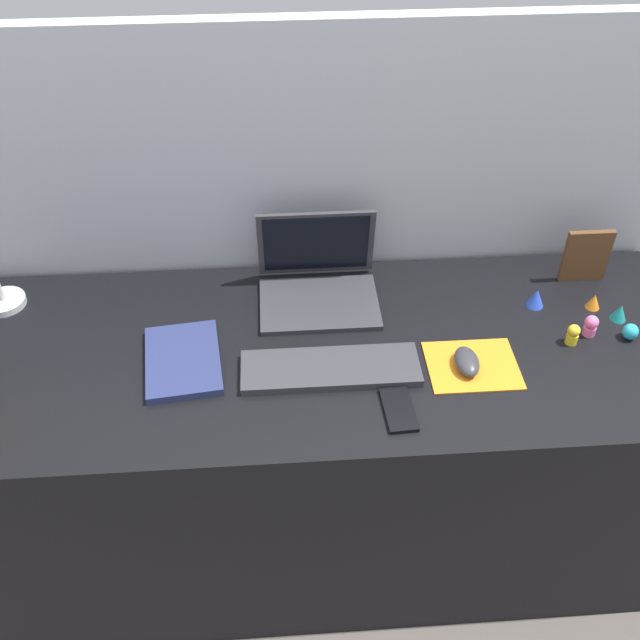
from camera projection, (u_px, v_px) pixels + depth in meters
The scene contains 16 objects.
ground_plane at pixel (318, 526), 2.23m from camera, with size 6.00×6.00×0.00m, color #59514C.
back_wall at pixel (308, 270), 2.05m from camera, with size 3.05×0.05×1.39m, color #B2B7C1.
desk at pixel (318, 448), 1.98m from camera, with size 1.85×0.67×0.74m, color black.
laptop at pixel (318, 277), 1.87m from camera, with size 0.30×0.25×0.21m.
keyboard at pixel (331, 369), 1.68m from camera, with size 0.41×0.13×0.02m, color #333338.
mousepad at pixel (472, 365), 1.70m from camera, with size 0.21×0.17×0.00m, color orange.
mouse at pixel (467, 361), 1.68m from camera, with size 0.06×0.10×0.03m, color #333338.
cell_phone at pixel (399, 410), 1.59m from camera, with size 0.06×0.13×0.01m, color black.
notebook_pad at pixel (183, 360), 1.70m from camera, with size 0.17×0.24×0.02m, color navy.
picture_frame at pixel (586, 256), 1.90m from camera, with size 0.12×0.02×0.15m, color brown.
toy_figurine_cyan at pixel (630, 332), 1.76m from camera, with size 0.04×0.04×0.04m, color #28B7CC.
toy_figurine_blue at pixel (536, 298), 1.85m from camera, with size 0.04×0.04×0.05m, color blue.
toy_figurine_pink at pixel (591, 325), 1.76m from camera, with size 0.03×0.03×0.06m.
toy_figurine_yellow at pixel (573, 334), 1.74m from camera, with size 0.03×0.03×0.05m.
toy_figurine_orange at pixel (594, 301), 1.84m from camera, with size 0.04×0.04×0.04m, color orange.
toy_figurine_teal at pixel (620, 312), 1.81m from camera, with size 0.04×0.04×0.04m, color teal.
Camera 1 is at (-0.08, -1.27, 1.93)m, focal length 41.04 mm.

